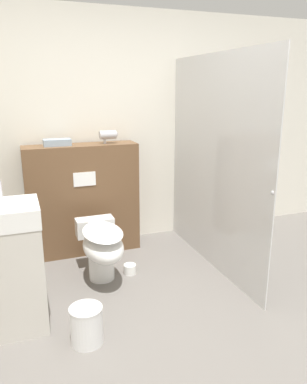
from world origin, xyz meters
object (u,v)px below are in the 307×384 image
sink_vanity (8,268)px  waste_bin (87,325)px  toilet (102,246)px  hair_drier (109,135)px

sink_vanity → waste_bin: size_ratio=4.01×
toilet → hair_drier: (0.26, 0.69, 0.90)m
waste_bin → hair_drier: bearing=69.6°
sink_vanity → hair_drier: size_ratio=5.49×
hair_drier → waste_bin: (-0.56, -1.51, -1.10)m
toilet → hair_drier: 1.17m
sink_vanity → waste_bin: sink_vanity is taller
toilet → hair_drier: hair_drier is taller
toilet → waste_bin: size_ratio=2.63×
hair_drier → toilet: bearing=-110.8°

